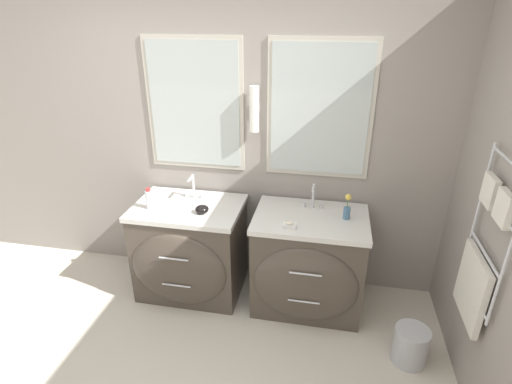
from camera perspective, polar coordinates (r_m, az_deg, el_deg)
wall_back at (r=3.45m, az=-5.32°, el=7.64°), size 5.47×0.16×2.60m
wall_right at (r=2.64m, az=32.41°, el=-2.23°), size 0.13×3.50×2.60m
vanity_left at (r=3.52m, az=-9.50°, el=-8.12°), size 0.90×0.70×0.83m
vanity_right at (r=3.34m, az=7.42°, el=-9.98°), size 0.90×0.70×0.83m
faucet_left at (r=3.44m, az=-9.02°, el=0.71°), size 0.17×0.13×0.21m
faucet_right at (r=3.25m, az=8.16°, el=-0.68°), size 0.17×0.13×0.21m
toiletry_bottle at (r=3.34m, az=-15.01°, el=-0.98°), size 0.06×0.06×0.18m
amenity_bowl at (r=3.21m, az=-7.73°, el=-2.45°), size 0.11×0.11×0.06m
flower_vase at (r=3.14m, az=12.89°, el=-2.31°), size 0.05×0.05×0.21m
soap_dish at (r=3.00m, az=4.78°, el=-4.70°), size 0.11×0.07×0.04m
waste_bin at (r=3.23m, az=21.19°, el=-19.67°), size 0.24×0.24×0.28m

